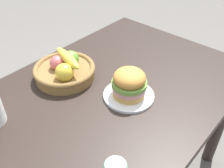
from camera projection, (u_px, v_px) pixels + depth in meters
The scene contains 4 objects.
dining_table at pixel (104, 112), 1.21m from camera, with size 1.40×0.90×0.75m.
plate at pixel (129, 95), 1.14m from camera, with size 0.22×0.22×0.01m, color white.
sandwich at pixel (129, 83), 1.10m from camera, with size 0.15×0.15×0.13m.
fruit_basket at pixel (65, 70), 1.23m from camera, with size 0.29×0.29×0.14m.
Camera 1 is at (-0.64, -0.60, 1.50)m, focal length 42.08 mm.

